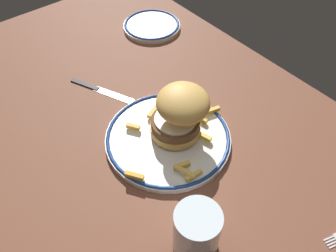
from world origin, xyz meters
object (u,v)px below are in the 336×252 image
(burger, at_px, (179,112))
(knife, at_px, (96,88))
(dinner_plate, at_px, (168,138))
(side_plate, at_px, (152,25))
(water_glass, at_px, (196,233))

(burger, xyz_separation_m, knife, (-0.24, -0.06, -0.07))
(dinner_plate, bearing_deg, knife, -171.88)
(dinner_plate, height_order, knife, dinner_plate)
(dinner_plate, distance_m, side_plate, 0.44)
(dinner_plate, xyz_separation_m, knife, (-0.24, -0.03, -0.01))
(burger, bearing_deg, knife, -165.86)
(dinner_plate, xyz_separation_m, side_plate, (-0.37, 0.24, -0.00))
(burger, height_order, knife, burger)
(water_glass, bearing_deg, side_plate, 148.97)
(dinner_plate, height_order, water_glass, water_glass)
(dinner_plate, distance_m, water_glass, 0.24)
(burger, bearing_deg, dinner_plate, -97.22)
(water_glass, height_order, side_plate, water_glass)
(water_glass, relative_size, side_plate, 0.58)
(water_glass, xyz_separation_m, knife, (-0.45, 0.08, -0.04))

